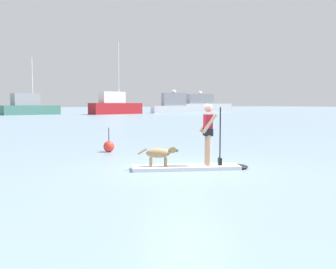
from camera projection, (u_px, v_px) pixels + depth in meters
ground_plane at (186, 169)px, 10.66m from camera, size 400.00×400.00×0.00m
paddleboard at (194, 167)px, 10.68m from camera, size 3.27×1.89×0.10m
person_paddler at (208, 130)px, 10.65m from camera, size 0.68×0.59×1.71m
dog at (160, 153)px, 10.53m from camera, size 1.08×0.51×0.53m
moored_boat_port at (29, 107)px, 63.85m from camera, size 9.62×4.75×9.46m
moored_boat_center at (115, 106)px, 67.34m from camera, size 10.34×4.82×12.53m
moored_boat_outer at (176, 106)px, 75.24m from camera, size 10.44×4.30×4.55m
moored_boat_far_port at (202, 105)px, 87.25m from camera, size 13.22×5.15×4.65m
marker_buoy at (109, 146)px, 14.48m from camera, size 0.42×0.42×0.92m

